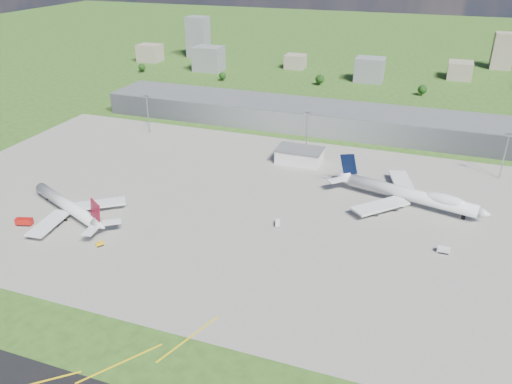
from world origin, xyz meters
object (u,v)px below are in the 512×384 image
(tug_yellow, at_px, (100,244))
(van_white_far, at_px, (444,250))
(airliner_red_twin, at_px, (69,207))
(fire_truck, at_px, (24,222))
(van_white_near, at_px, (278,223))
(airliner_blue_quad, at_px, (410,195))

(tug_yellow, bearing_deg, van_white_far, -35.92)
(airliner_red_twin, height_order, tug_yellow, airliner_red_twin)
(fire_truck, xyz_separation_m, van_white_near, (109.74, 38.82, -0.50))
(van_white_near, bearing_deg, airliner_red_twin, 88.18)
(airliner_red_twin, height_order, airliner_blue_quad, airliner_blue_quad)
(airliner_blue_quad, relative_size, van_white_near, 15.79)
(fire_truck, xyz_separation_m, van_white_far, (181.86, 40.72, -0.36))
(airliner_red_twin, xyz_separation_m, tug_yellow, (29.11, -17.82, -3.86))
(airliner_red_twin, distance_m, airliner_blue_quad, 164.48)
(tug_yellow, height_order, van_white_near, van_white_near)
(tug_yellow, bearing_deg, airliner_blue_quad, -19.13)
(tug_yellow, height_order, van_white_far, van_white_far)
(van_white_near, bearing_deg, fire_truck, 93.41)
(airliner_red_twin, relative_size, tug_yellow, 15.93)
(airliner_blue_quad, relative_size, fire_truck, 9.53)
(airliner_red_twin, xyz_separation_m, van_white_far, (167.74, 26.19, -3.43))
(airliner_red_twin, bearing_deg, van_white_far, -147.40)
(airliner_red_twin, bearing_deg, van_white_near, -142.03)
(airliner_blue_quad, bearing_deg, van_white_far, -52.87)
(airliner_red_twin, relative_size, fire_truck, 7.65)
(airliner_red_twin, xyz_separation_m, airliner_blue_quad, (150.86, 65.54, 0.88))
(fire_truck, distance_m, tug_yellow, 43.36)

